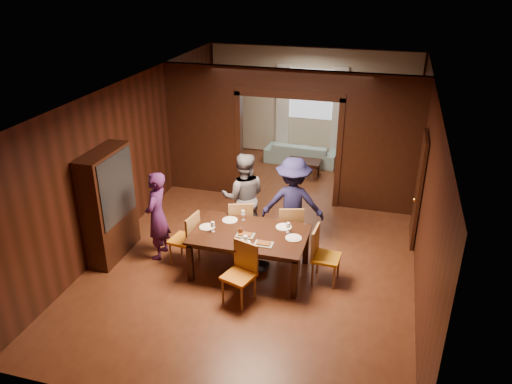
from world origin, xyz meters
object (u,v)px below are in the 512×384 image
(chair_right, at_px, (326,256))
(chair_left, at_px, (184,238))
(chair_far_r, at_px, (290,228))
(chair_near, at_px, (239,275))
(chair_far_l, at_px, (241,223))
(sofa, at_px, (301,153))
(person_navy, at_px, (293,203))
(person_purple, at_px, (157,216))
(coffee_table, at_px, (304,168))
(hutch, at_px, (109,205))
(dining_table, at_px, (250,252))
(person_grey, at_px, (244,197))

(chair_right, bearing_deg, chair_left, 96.40)
(chair_far_r, relative_size, chair_near, 1.00)
(chair_far_r, bearing_deg, chair_far_l, -12.65)
(chair_right, bearing_deg, sofa, 19.29)
(person_navy, distance_m, chair_left, 2.05)
(person_purple, bearing_deg, chair_right, 86.49)
(sofa, xyz_separation_m, coffee_table, (0.23, -0.85, -0.07))
(chair_far_l, distance_m, hutch, 2.37)
(dining_table, distance_m, coffee_table, 4.39)
(person_navy, height_order, coffee_table, person_navy)
(person_navy, relative_size, dining_table, 0.92)
(dining_table, distance_m, chair_far_r, 0.99)
(chair_far_r, height_order, chair_near, same)
(sofa, relative_size, chair_left, 1.93)
(chair_far_l, bearing_deg, sofa, -111.50)
(person_grey, distance_m, coffee_table, 3.40)
(sofa, xyz_separation_m, chair_far_r, (0.62, -4.40, 0.21))
(chair_right, height_order, hutch, hutch)
(chair_near, bearing_deg, person_purple, 172.02)
(chair_left, relative_size, chair_right, 1.00)
(dining_table, bearing_deg, chair_far_l, 116.99)
(dining_table, height_order, hutch, hutch)
(person_grey, height_order, person_navy, person_navy)
(person_grey, distance_m, chair_left, 1.40)
(hutch, bearing_deg, person_grey, 29.93)
(person_purple, relative_size, chair_far_r, 1.68)
(sofa, xyz_separation_m, chair_left, (-1.09, -5.25, 0.21))
(person_grey, bearing_deg, sofa, -110.86)
(chair_near, relative_size, hutch, 0.48)
(person_grey, bearing_deg, chair_near, 88.25)
(dining_table, height_order, chair_near, chair_near)
(chair_left, height_order, hutch, hutch)
(coffee_table, height_order, chair_right, chair_right)
(dining_table, bearing_deg, chair_near, -85.76)
(chair_far_l, bearing_deg, dining_table, 99.30)
(chair_left, bearing_deg, dining_table, 99.33)
(coffee_table, xyz_separation_m, chair_near, (-0.06, -5.20, 0.28))
(person_navy, height_order, chair_far_r, person_navy)
(chair_right, distance_m, chair_far_r, 1.08)
(coffee_table, height_order, chair_left, chair_left)
(person_purple, xyz_separation_m, chair_near, (1.77, -0.88, -0.33))
(sofa, height_order, hutch, hutch)
(chair_left, bearing_deg, person_navy, 130.30)
(coffee_table, bearing_deg, chair_far_l, -98.25)
(sofa, height_order, chair_right, chair_right)
(person_navy, relative_size, chair_far_r, 1.81)
(person_grey, xyz_separation_m, hutch, (-2.10, -1.21, 0.14))
(chair_far_l, bearing_deg, person_navy, 178.54)
(person_grey, distance_m, dining_table, 1.27)
(person_navy, bearing_deg, coffee_table, -91.25)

